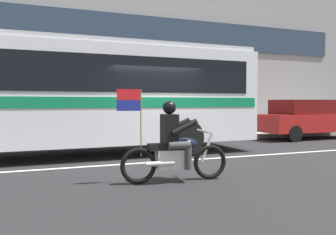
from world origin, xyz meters
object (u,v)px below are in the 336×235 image
(fire_hydrant, at_px, (142,128))
(transit_bus, at_px, (74,90))
(parked_sedan_curbside, at_px, (305,118))
(motorcycle_with_rider, at_px, (174,147))

(fire_hydrant, bearing_deg, transit_bus, -133.20)
(transit_bus, distance_m, parked_sedan_curbside, 9.74)
(parked_sedan_curbside, bearing_deg, transit_bus, -171.76)
(transit_bus, relative_size, fire_hydrant, 14.25)
(motorcycle_with_rider, xyz_separation_m, parked_sedan_curbside, (8.13, 5.34, 0.18))
(motorcycle_with_rider, distance_m, fire_hydrant, 7.27)
(transit_bus, xyz_separation_m, fire_hydrant, (2.96, 3.15, -1.36))
(parked_sedan_curbside, height_order, fire_hydrant, parked_sedan_curbside)
(parked_sedan_curbside, xyz_separation_m, fire_hydrant, (-6.62, 1.76, -0.33))
(motorcycle_with_rider, relative_size, parked_sedan_curbside, 0.50)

